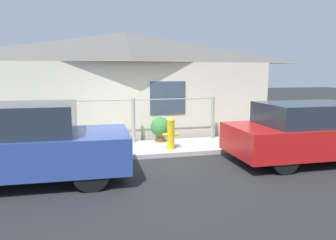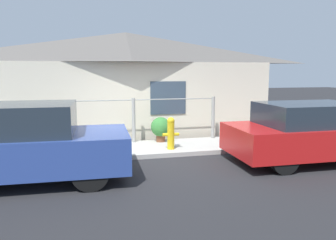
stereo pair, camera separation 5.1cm
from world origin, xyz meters
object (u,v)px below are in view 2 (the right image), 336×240
Objects in this scene: potted_plant_near_hydrant at (161,128)px; fire_hydrant at (171,133)px; car_left at (24,144)px; potted_plant_by_fence at (45,140)px; car_right at (313,132)px.

fire_hydrant is at bearing -86.46° from potted_plant_near_hydrant.
potted_plant_by_fence is at bearing 89.37° from car_left.
potted_plant_near_hydrant is 1.40× the size of potted_plant_by_fence.
fire_hydrant is 3.27m from potted_plant_by_fence.
fire_hydrant is 1.18× the size of potted_plant_near_hydrant.
fire_hydrant is at bearing -12.56° from potted_plant_by_fence.
car_left is 7.74× the size of potted_plant_by_fence.
car_right is 3.45m from fire_hydrant.
potted_plant_near_hydrant is at bearing 39.19° from car_left.
car_left is 4.68× the size of fire_hydrant.
car_left is 6.38m from car_right.
car_right is 6.67m from potted_plant_by_fence.
car_right is 4.92× the size of fire_hydrant.
car_right reaches higher than fire_hydrant.
car_right is 5.79× the size of potted_plant_near_hydrant.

